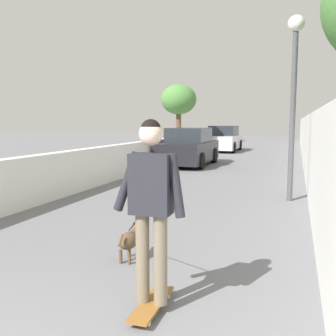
# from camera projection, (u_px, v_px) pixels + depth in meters

# --- Properties ---
(ground_plane) EXTENTS (80.00, 80.00, 0.00)m
(ground_plane) POSITION_uv_depth(u_px,v_px,m) (229.00, 168.00, 14.99)
(ground_plane) COLOR slate
(wall_left) EXTENTS (48.00, 0.30, 1.07)m
(wall_left) POSITION_uv_depth(u_px,v_px,m) (140.00, 156.00, 13.95)
(wall_left) COLOR silver
(wall_left) RESTS_ON ground
(fence_right) EXTENTS (48.00, 0.30, 1.99)m
(fence_right) POSITION_uv_depth(u_px,v_px,m) (311.00, 147.00, 12.08)
(fence_right) COLOR white
(fence_right) RESTS_ON ground
(tree_left_mid) EXTENTS (1.88, 1.88, 3.77)m
(tree_left_mid) POSITION_uv_depth(u_px,v_px,m) (179.00, 100.00, 20.47)
(tree_left_mid) COLOR brown
(tree_left_mid) RESTS_ON ground
(lamp_post) EXTENTS (0.36, 0.36, 4.09)m
(lamp_post) POSITION_uv_depth(u_px,v_px,m) (294.00, 75.00, 8.47)
(lamp_post) COLOR #4C4C51
(lamp_post) RESTS_ON ground
(skateboard) EXTENTS (0.80, 0.21, 0.08)m
(skateboard) POSITION_uv_depth(u_px,v_px,m) (152.00, 304.00, 3.68)
(skateboard) COLOR brown
(skateboard) RESTS_ON ground
(person_skateboarder) EXTENTS (0.22, 0.71, 1.74)m
(person_skateboarder) POSITION_uv_depth(u_px,v_px,m) (151.00, 197.00, 3.55)
(person_skateboarder) COLOR #726651
(person_skateboarder) RESTS_ON skateboard
(dog) EXTENTS (1.51, 0.88, 1.06)m
(dog) POSITION_uv_depth(u_px,v_px,m) (130.00, 239.00, 5.02)
(dog) COLOR brown
(dog) RESTS_ON ground
(car_near) EXTENTS (3.96, 1.80, 1.54)m
(car_near) POSITION_uv_depth(u_px,v_px,m) (189.00, 148.00, 15.87)
(car_near) COLOR black
(car_near) RESTS_ON ground
(car_far) EXTENTS (4.05, 1.80, 1.54)m
(car_far) POSITION_uv_depth(u_px,v_px,m) (224.00, 139.00, 23.39)
(car_far) COLOR silver
(car_far) RESTS_ON ground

